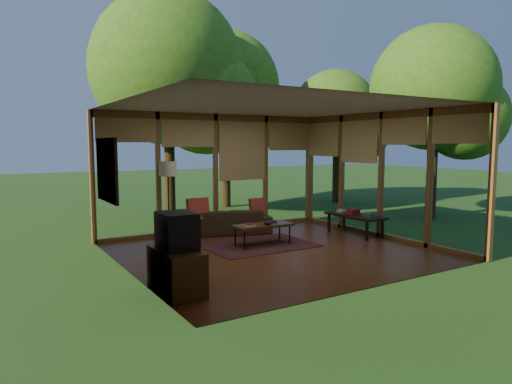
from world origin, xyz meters
TOP-DOWN VIEW (x-y plane):
  - floor at (0.00, 0.00)m, footprint 5.50×5.50m
  - ceiling at (0.00, 0.00)m, footprint 5.50×5.50m
  - wall_left at (-2.75, 0.00)m, footprint 0.04×5.00m
  - wall_front at (0.00, -2.50)m, footprint 5.50×0.04m
  - window_wall_back at (0.00, 2.50)m, footprint 5.50×0.12m
  - window_wall_right at (2.75, 0.00)m, footprint 0.12×5.00m
  - exterior_lawn at (8.00, 8.00)m, footprint 40.00×40.00m
  - tree_nw at (-0.23, 4.89)m, footprint 4.08×4.08m
  - tree_ne at (2.13, 6.12)m, footprint 3.51×3.51m
  - tree_se at (5.70, 1.05)m, footprint 3.28×3.28m
  - tree_far at (5.77, 5.00)m, footprint 2.91×2.91m
  - rug at (0.01, 0.63)m, footprint 2.15×1.52m
  - sofa at (0.05, 2.00)m, footprint 2.04×1.30m
  - pillow_left at (-0.70, 1.95)m, footprint 0.47×0.25m
  - pillow_right at (0.80, 1.95)m, footprint 0.37×0.20m
  - ct_book_lower at (-0.25, 0.55)m, footprint 0.21×0.16m
  - ct_book_upper at (-0.25, 0.55)m, footprint 0.19×0.17m
  - ct_book_side at (0.35, 0.68)m, footprint 0.22×0.17m
  - ct_bowl at (0.15, 0.50)m, footprint 0.16×0.16m
  - media_cabinet at (-2.47, -1.26)m, footprint 0.50×1.00m
  - television at (-2.45, -1.26)m, footprint 0.45×0.55m
  - console_book_a at (2.40, 0.01)m, footprint 0.29×0.25m
  - console_book_b at (2.40, 0.46)m, footprint 0.26×0.19m
  - console_book_c at (2.40, 0.86)m, footprint 0.24×0.22m
  - floor_lamp at (-1.31, 2.08)m, footprint 0.36×0.36m
  - coffee_table at (0.10, 0.60)m, footprint 1.20×0.50m
  - side_console at (2.40, 0.41)m, footprint 0.60×1.40m
  - wall_painting at (-2.71, 1.40)m, footprint 0.06×1.35m

SIDE VIEW (x-z plane):
  - exterior_lawn at x=8.00m, z-range -0.01..-0.01m
  - floor at x=0.00m, z-range 0.00..0.00m
  - rug at x=0.01m, z-range 0.00..0.01m
  - sofa at x=0.05m, z-range 0.00..0.56m
  - media_cabinet at x=-2.47m, z-range 0.00..0.60m
  - coffee_table at x=0.10m, z-range 0.18..0.60m
  - side_console at x=2.40m, z-range 0.18..0.64m
  - ct_book_lower at x=-0.25m, z-range 0.42..0.46m
  - ct_book_side at x=0.35m, z-range 0.42..0.46m
  - ct_bowl at x=0.15m, z-range 0.42..0.50m
  - ct_book_upper at x=-0.25m, z-range 0.45..0.48m
  - console_book_c at x=2.40m, z-range 0.46..0.51m
  - console_book_a at x=2.40m, z-range 0.46..0.54m
  - console_book_b at x=2.40m, z-range 0.45..0.57m
  - pillow_right at x=0.80m, z-range 0.37..0.76m
  - pillow_left at x=-0.70m, z-range 0.37..0.86m
  - television at x=-2.45m, z-range 0.60..1.10m
  - wall_left at x=-2.75m, z-range 0.00..2.70m
  - wall_front at x=0.00m, z-range 0.00..2.70m
  - window_wall_back at x=0.00m, z-range 0.00..2.70m
  - window_wall_right at x=2.75m, z-range 0.00..2.70m
  - floor_lamp at x=-1.31m, z-range 0.58..2.23m
  - wall_painting at x=-2.71m, z-range 0.98..2.12m
  - ceiling at x=0.00m, z-range 2.70..2.70m
  - tree_far at x=5.77m, z-range 0.79..5.31m
  - tree_se at x=5.70m, z-range 0.91..6.03m
  - tree_ne at x=2.13m, z-range 1.03..6.62m
  - tree_nw at x=-0.23m, z-range 0.98..7.05m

